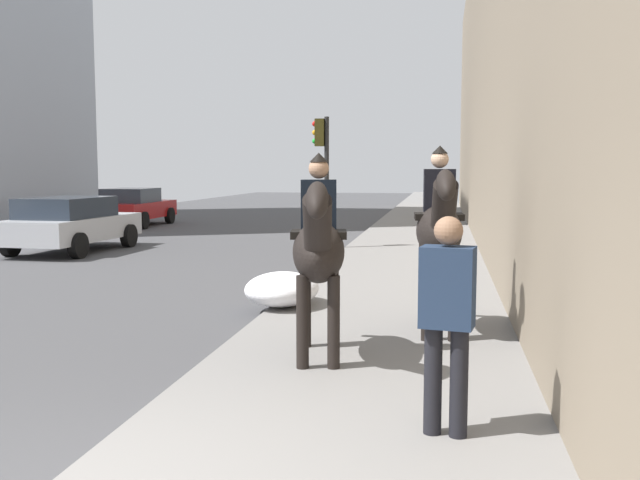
# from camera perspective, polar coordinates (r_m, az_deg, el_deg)

# --- Properties ---
(mounted_horse_near) EXTENTS (2.15, 0.79, 2.23)m
(mounted_horse_near) POSITION_cam_1_polar(r_m,az_deg,el_deg) (7.61, -0.11, -0.61)
(mounted_horse_near) COLOR black
(mounted_horse_near) RESTS_ON sidewalk_slab
(mounted_horse_far) EXTENTS (2.15, 0.67, 2.34)m
(mounted_horse_far) POSITION_cam_1_polar(r_m,az_deg,el_deg) (8.90, 9.53, 0.89)
(mounted_horse_far) COLOR black
(mounted_horse_far) RESTS_ON sidewalk_slab
(pedestrian_greeting) EXTENTS (0.32, 0.44, 1.70)m
(pedestrian_greeting) POSITION_cam_1_polar(r_m,az_deg,el_deg) (5.53, 10.14, -5.61)
(pedestrian_greeting) COLOR black
(pedestrian_greeting) RESTS_ON sidewalk_slab
(car_near_lane) EXTENTS (4.28, 2.20, 1.44)m
(car_near_lane) POSITION_cam_1_polar(r_m,az_deg,el_deg) (19.67, -19.31, 1.30)
(car_near_lane) COLOR #B7BABF
(car_near_lane) RESTS_ON ground
(car_mid_lane) EXTENTS (4.34, 2.12, 1.44)m
(car_mid_lane) POSITION_cam_1_polar(r_m,az_deg,el_deg) (27.87, -14.71, 2.61)
(car_mid_lane) COLOR maroon
(car_mid_lane) RESTS_ON ground
(traffic_light_near_curb) EXTENTS (0.20, 0.44, 3.50)m
(traffic_light_near_curb) POSITION_cam_1_polar(r_m,az_deg,el_deg) (18.45, 0.25, 6.32)
(traffic_light_near_curb) COLOR black
(traffic_light_near_curb) RESTS_ON ground
(snow_pile_far) EXTENTS (1.44, 1.10, 0.50)m
(snow_pile_far) POSITION_cam_1_polar(r_m,az_deg,el_deg) (10.77, -3.07, -3.93)
(snow_pile_far) COLOR white
(snow_pile_far) RESTS_ON sidewalk_slab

